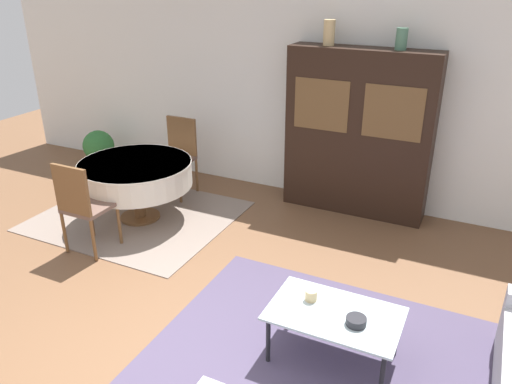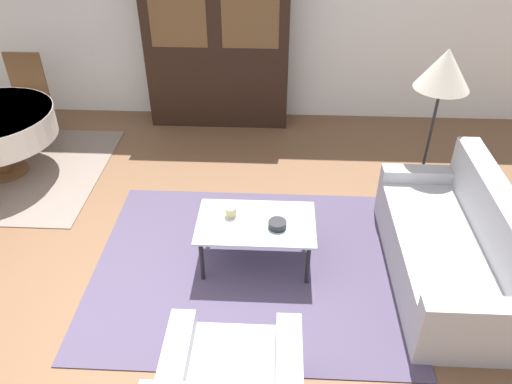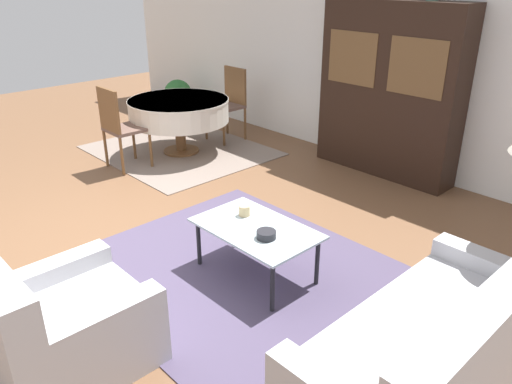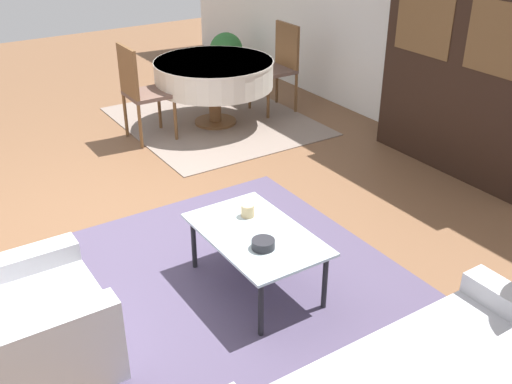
{
  "view_description": "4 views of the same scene",
  "coord_description": "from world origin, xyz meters",
  "px_view_note": "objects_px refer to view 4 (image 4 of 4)",
  "views": [
    {
      "loc": [
        2.02,
        -2.36,
        2.81
      ],
      "look_at": [
        0.2,
        1.4,
        0.95
      ],
      "focal_mm": 35.0,
      "sensor_mm": 36.0,
      "label": 1
    },
    {
      "loc": [
        1.38,
        -2.61,
        3.05
      ],
      "look_at": [
        1.22,
        0.66,
        0.75
      ],
      "focal_mm": 35.0,
      "sensor_mm": 36.0,
      "label": 2
    },
    {
      "loc": [
        3.76,
        -1.74,
        2.32
      ],
      "look_at": [
        1.22,
        0.66,
        0.75
      ],
      "focal_mm": 35.0,
      "sensor_mm": 36.0,
      "label": 3
    },
    {
      "loc": [
        4.07,
        -1.19,
        2.54
      ],
      "look_at": [
        1.22,
        0.66,
        0.75
      ],
      "focal_mm": 42.0,
      "sensor_mm": 36.0,
      "label": 4
    }
  ],
  "objects_px": {
    "cup": "(248,210)",
    "dining_chair_near": "(140,88)",
    "dining_chair_far": "(279,62)",
    "display_cabinet": "(469,66)",
    "armchair": "(10,330)",
    "bowl": "(263,244)",
    "potted_plant": "(226,51)",
    "coffee_table": "(256,238)",
    "dining_table": "(214,74)"
  },
  "relations": [
    {
      "from": "coffee_table",
      "to": "potted_plant",
      "type": "height_order",
      "value": "potted_plant"
    },
    {
      "from": "armchair",
      "to": "bowl",
      "type": "distance_m",
      "value": 1.56
    },
    {
      "from": "dining_chair_near",
      "to": "display_cabinet",
      "type": "bearing_deg",
      "value": 45.25
    },
    {
      "from": "bowl",
      "to": "dining_chair_near",
      "type": "bearing_deg",
      "value": 171.08
    },
    {
      "from": "coffee_table",
      "to": "potted_plant",
      "type": "bearing_deg",
      "value": 151.83
    },
    {
      "from": "coffee_table",
      "to": "dining_chair_far",
      "type": "bearing_deg",
      "value": 142.69
    },
    {
      "from": "armchair",
      "to": "dining_table",
      "type": "distance_m",
      "value": 4.05
    },
    {
      "from": "cup",
      "to": "dining_chair_near",
      "type": "bearing_deg",
      "value": 172.62
    },
    {
      "from": "bowl",
      "to": "dining_table",
      "type": "bearing_deg",
      "value": 155.9
    },
    {
      "from": "bowl",
      "to": "coffee_table",
      "type": "bearing_deg",
      "value": 161.0
    },
    {
      "from": "coffee_table",
      "to": "dining_table",
      "type": "xyz_separation_m",
      "value": [
        -2.89,
        1.31,
        0.19
      ]
    },
    {
      "from": "dining_chair_near",
      "to": "dining_table",
      "type": "bearing_deg",
      "value": 90.0
    },
    {
      "from": "coffee_table",
      "to": "cup",
      "type": "bearing_deg",
      "value": 161.32
    },
    {
      "from": "display_cabinet",
      "to": "bowl",
      "type": "xyz_separation_m",
      "value": [
        0.79,
        -2.78,
        -0.54
      ]
    },
    {
      "from": "armchair",
      "to": "dining_chair_near",
      "type": "height_order",
      "value": "dining_chair_near"
    },
    {
      "from": "bowl",
      "to": "potted_plant",
      "type": "bearing_deg",
      "value": 152.16
    },
    {
      "from": "armchair",
      "to": "dining_chair_near",
      "type": "distance_m",
      "value": 3.47
    },
    {
      "from": "dining_table",
      "to": "display_cabinet",
      "type": "bearing_deg",
      "value": 31.72
    },
    {
      "from": "bowl",
      "to": "cup",
      "type": "bearing_deg",
      "value": 161.18
    },
    {
      "from": "dining_chair_near",
      "to": "dining_chair_far",
      "type": "distance_m",
      "value": 1.78
    },
    {
      "from": "dining_table",
      "to": "dining_chair_near",
      "type": "bearing_deg",
      "value": -90.0
    },
    {
      "from": "armchair",
      "to": "coffee_table",
      "type": "bearing_deg",
      "value": 87.24
    },
    {
      "from": "armchair",
      "to": "potted_plant",
      "type": "xyz_separation_m",
      "value": [
        -4.4,
        3.99,
        0.05
      ]
    },
    {
      "from": "display_cabinet",
      "to": "dining_table",
      "type": "relative_size",
      "value": 1.51
    },
    {
      "from": "armchair",
      "to": "cup",
      "type": "xyz_separation_m",
      "value": [
        -0.14,
        1.66,
        0.18
      ]
    },
    {
      "from": "dining_chair_far",
      "to": "cup",
      "type": "height_order",
      "value": "dining_chair_far"
    },
    {
      "from": "armchair",
      "to": "coffee_table",
      "type": "relative_size",
      "value": 0.92
    },
    {
      "from": "dining_table",
      "to": "dining_chair_near",
      "type": "distance_m",
      "value": 0.89
    },
    {
      "from": "dining_chair_near",
      "to": "armchair",
      "type": "bearing_deg",
      "value": -35.54
    },
    {
      "from": "potted_plant",
      "to": "dining_chair_near",
      "type": "bearing_deg",
      "value": -51.22
    },
    {
      "from": "display_cabinet",
      "to": "potted_plant",
      "type": "distance_m",
      "value": 3.94
    },
    {
      "from": "dining_chair_far",
      "to": "potted_plant",
      "type": "xyz_separation_m",
      "value": [
        -1.59,
        0.2,
        -0.24
      ]
    },
    {
      "from": "dining_chair_far",
      "to": "coffee_table",
      "type": "bearing_deg",
      "value": 142.69
    },
    {
      "from": "armchair",
      "to": "coffee_table",
      "type": "xyz_separation_m",
      "value": [
        0.08,
        1.59,
        0.1
      ]
    },
    {
      "from": "coffee_table",
      "to": "dining_table",
      "type": "height_order",
      "value": "dining_table"
    },
    {
      "from": "display_cabinet",
      "to": "dining_chair_near",
      "type": "relative_size",
      "value": 1.96
    },
    {
      "from": "armchair",
      "to": "cup",
      "type": "distance_m",
      "value": 1.68
    },
    {
      "from": "potted_plant",
      "to": "display_cabinet",
      "type": "bearing_deg",
      "value": 4.76
    },
    {
      "from": "display_cabinet",
      "to": "cup",
      "type": "bearing_deg",
      "value": -81.63
    },
    {
      "from": "cup",
      "to": "potted_plant",
      "type": "bearing_deg",
      "value": 151.38
    },
    {
      "from": "armchair",
      "to": "dining_chair_far",
      "type": "xyz_separation_m",
      "value": [
        -2.81,
        3.79,
        0.29
      ]
    },
    {
      "from": "armchair",
      "to": "dining_chair_far",
      "type": "distance_m",
      "value": 4.73
    },
    {
      "from": "bowl",
      "to": "potted_plant",
      "type": "xyz_separation_m",
      "value": [
        -4.66,
        2.46,
        -0.12
      ]
    },
    {
      "from": "armchair",
      "to": "cup",
      "type": "relative_size",
      "value": 9.71
    },
    {
      "from": "armchair",
      "to": "display_cabinet",
      "type": "bearing_deg",
      "value": 97.04
    },
    {
      "from": "cup",
      "to": "potted_plant",
      "type": "xyz_separation_m",
      "value": [
        -4.26,
        2.32,
        -0.14
      ]
    },
    {
      "from": "dining_chair_near",
      "to": "dining_chair_far",
      "type": "height_order",
      "value": "same"
    },
    {
      "from": "dining_chair_near",
      "to": "bowl",
      "type": "height_order",
      "value": "dining_chair_near"
    },
    {
      "from": "potted_plant",
      "to": "dining_table",
      "type": "bearing_deg",
      "value": -34.38
    },
    {
      "from": "armchair",
      "to": "coffee_table",
      "type": "distance_m",
      "value": 1.59
    }
  ]
}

